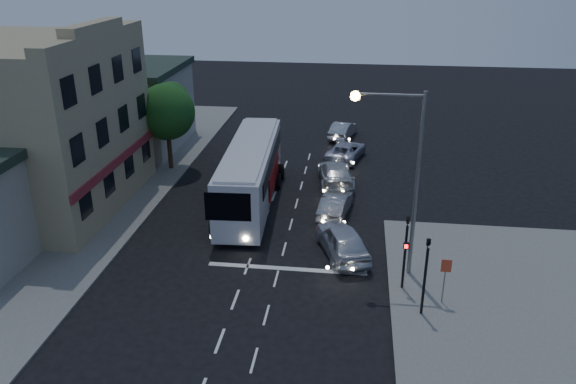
# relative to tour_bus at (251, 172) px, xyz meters

# --- Properties ---
(ground) EXTENTS (120.00, 120.00, 0.00)m
(ground) POSITION_rel_tour_bus_xyz_m (1.25, -9.73, -2.09)
(ground) COLOR black
(sidewalk_near) EXTENTS (12.00, 24.00, 0.12)m
(sidewalk_near) POSITION_rel_tour_bus_xyz_m (14.25, -13.73, -2.03)
(sidewalk_near) COLOR slate
(sidewalk_near) RESTS_ON ground
(sidewalk_far) EXTENTS (12.00, 50.00, 0.12)m
(sidewalk_far) POSITION_rel_tour_bus_xyz_m (-11.75, -1.73, -2.03)
(sidewalk_far) COLOR slate
(sidewalk_far) RESTS_ON ground
(road_markings) EXTENTS (8.00, 30.55, 0.01)m
(road_markings) POSITION_rel_tour_bus_xyz_m (2.54, -6.43, -2.09)
(road_markings) COLOR silver
(road_markings) RESTS_ON ground
(tour_bus) EXTENTS (3.27, 12.72, 3.87)m
(tour_bus) POSITION_rel_tour_bus_xyz_m (0.00, 0.00, 0.00)
(tour_bus) COLOR silver
(tour_bus) RESTS_ON ground
(car_suv) EXTENTS (3.44, 5.20, 1.65)m
(car_suv) POSITION_rel_tour_bus_xyz_m (5.92, -5.93, -1.27)
(car_suv) COLOR silver
(car_suv) RESTS_ON ground
(car_sedan_a) EXTENTS (2.08, 4.39, 1.39)m
(car_sedan_a) POSITION_rel_tour_bus_xyz_m (5.35, -1.20, -1.40)
(car_sedan_a) COLOR #A5A5A5
(car_sedan_a) RESTS_ON ground
(car_sedan_b) EXTENTS (2.96, 5.67, 1.57)m
(car_sedan_b) POSITION_rel_tour_bus_xyz_m (5.12, 3.85, -1.31)
(car_sedan_b) COLOR silver
(car_sedan_b) RESTS_ON ground
(car_sedan_c) EXTENTS (3.37, 5.30, 1.36)m
(car_sedan_c) POSITION_rel_tour_bus_xyz_m (5.67, 9.07, -1.41)
(car_sedan_c) COLOR #B5B5C6
(car_sedan_c) RESTS_ON ground
(car_extra) EXTENTS (2.45, 4.53, 1.42)m
(car_extra) POSITION_rel_tour_bus_xyz_m (5.26, 14.41, -1.38)
(car_extra) COLOR #ADADB4
(car_extra) RESTS_ON ground
(traffic_signal_main) EXTENTS (0.25, 0.35, 4.10)m
(traffic_signal_main) POSITION_rel_tour_bus_xyz_m (8.85, -8.96, 0.33)
(traffic_signal_main) COLOR black
(traffic_signal_main) RESTS_ON sidewalk_near
(traffic_signal_side) EXTENTS (0.18, 0.15, 4.10)m
(traffic_signal_side) POSITION_rel_tour_bus_xyz_m (9.55, -10.93, 0.33)
(traffic_signal_side) COLOR black
(traffic_signal_side) RESTS_ON sidewalk_near
(regulatory_sign) EXTENTS (0.45, 0.12, 2.20)m
(regulatory_sign) POSITION_rel_tour_bus_xyz_m (10.55, -9.97, -0.50)
(regulatory_sign) COLOR slate
(regulatory_sign) RESTS_ON sidewalk_near
(streetlight) EXTENTS (3.32, 0.44, 9.00)m
(streetlight) POSITION_rel_tour_bus_xyz_m (8.59, -7.53, 3.64)
(streetlight) COLOR slate
(streetlight) RESTS_ON sidewalk_near
(main_building) EXTENTS (10.12, 12.00, 11.00)m
(main_building) POSITION_rel_tour_bus_xyz_m (-12.71, -1.73, 3.07)
(main_building) COLOR tan
(main_building) RESTS_ON sidewalk_far
(low_building_north) EXTENTS (9.40, 9.40, 6.50)m
(low_building_north) POSITION_rel_tour_bus_xyz_m (-12.25, 10.27, 1.30)
(low_building_north) COLOR #99958C
(low_building_north) RESTS_ON sidewalk_far
(street_tree) EXTENTS (4.00, 4.00, 6.20)m
(street_tree) POSITION_rel_tour_bus_xyz_m (-6.96, 5.29, 2.41)
(street_tree) COLOR black
(street_tree) RESTS_ON sidewalk_far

